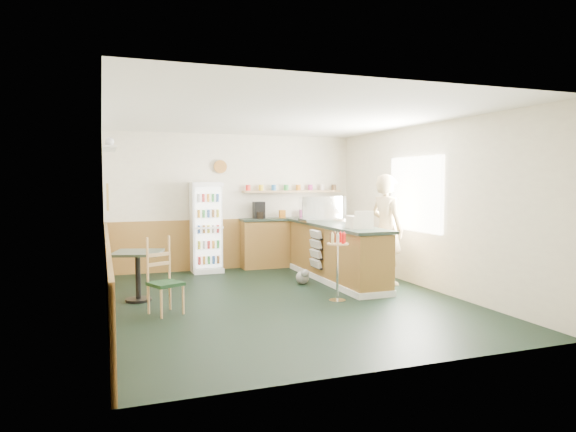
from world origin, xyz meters
name	(u,v)px	position (x,y,z in m)	size (l,w,h in m)	color
ground	(284,300)	(0.00, 0.00, 0.00)	(6.00, 6.00, 0.00)	black
room_envelope	(255,196)	(-0.23, 0.73, 1.52)	(5.04, 6.02, 2.72)	silver
service_counter	(336,255)	(1.35, 1.07, 0.46)	(0.68, 3.01, 1.01)	olive
back_counter	(293,240)	(1.19, 2.80, 0.55)	(2.24, 0.42, 1.69)	olive
drinks_fridge	(206,227)	(-0.63, 2.74, 0.87)	(0.58, 0.51, 1.75)	white
display_case	(323,209)	(1.35, 1.66, 1.24)	(0.81, 0.42, 0.46)	silver
cash_register	(359,222)	(1.35, 0.20, 1.11)	(0.34, 0.36, 0.20)	beige
shopkeeper	(387,229)	(2.05, 0.53, 0.94)	(0.63, 0.45, 1.88)	tan
condiment_stand	(338,257)	(0.71, -0.34, 0.66)	(0.32, 0.32, 1.00)	silver
newspaper_rack	(316,249)	(0.99, 1.14, 0.57)	(0.09, 0.42, 0.67)	black
cafe_table	(138,266)	(-2.05, 0.67, 0.52)	(0.83, 0.83, 0.74)	black
cafe_chair	(165,273)	(-1.75, -0.14, 0.54)	(0.50, 0.51, 1.03)	black
dog_doorstop	(303,277)	(0.68, 0.97, 0.13)	(0.23, 0.30, 0.27)	gray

